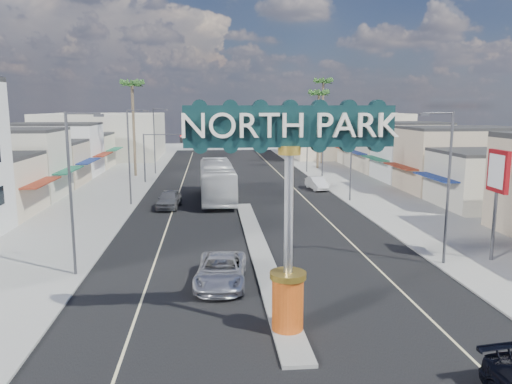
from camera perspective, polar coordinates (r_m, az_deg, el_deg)
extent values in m
plane|color=gray|center=(48.24, -1.54, -1.31)|extent=(160.00, 160.00, 0.00)
cube|color=black|center=(48.24, -1.54, -1.31)|extent=(20.00, 120.00, 0.01)
cube|color=gray|center=(32.71, 0.33, -6.55)|extent=(1.30, 30.00, 0.16)
cube|color=gray|center=(49.34, -17.99, -1.47)|extent=(8.00, 120.00, 0.12)
cube|color=gray|center=(51.07, 14.33, -0.93)|extent=(8.00, 120.00, 0.12)
cube|color=beige|center=(64.06, -24.38, 3.28)|extent=(12.00, 42.00, 6.00)
cube|color=#B7B29E|center=(66.35, 18.85, 3.83)|extent=(12.00, 42.00, 6.00)
cube|color=#B7B29E|center=(94.30, -16.98, 6.15)|extent=(20.00, 20.00, 8.00)
cube|color=beige|center=(95.74, 9.94, 6.47)|extent=(20.00, 20.00, 8.00)
cylinder|color=#CE450F|center=(21.07, 3.64, -12.61)|extent=(1.30, 1.30, 2.20)
cylinder|color=gold|center=(20.63, 3.67, -9.46)|extent=(1.50, 1.50, 0.25)
cylinder|color=#B7B7BC|center=(19.95, 3.75, -2.59)|extent=(0.36, 0.36, 4.80)
cylinder|color=gold|center=(19.56, 3.84, 4.80)|extent=(0.90, 0.90, 0.35)
cube|color=black|center=(19.50, 3.87, 7.50)|extent=(8.20, 0.50, 1.60)
cylinder|color=#47474C|center=(62.06, -12.64, 3.74)|extent=(0.18, 0.18, 6.00)
cylinder|color=#47474C|center=(61.57, -10.42, 6.47)|extent=(5.00, 0.12, 0.12)
cube|color=black|center=(61.45, -8.53, 6.05)|extent=(0.32, 0.32, 1.00)
sphere|color=red|center=(61.25, -8.55, 6.34)|extent=(0.22, 0.22, 0.22)
cylinder|color=#47474C|center=(63.15, 7.62, 3.99)|extent=(0.18, 0.18, 6.00)
cylinder|color=#47474C|center=(62.42, 5.43, 6.63)|extent=(5.00, 0.12, 0.12)
cube|color=black|center=(62.10, 3.60, 6.18)|extent=(0.32, 0.32, 1.00)
sphere|color=red|center=(61.91, 3.63, 6.47)|extent=(0.22, 0.22, 0.22)
cylinder|color=#47474C|center=(28.65, -20.42, -0.44)|extent=(0.16, 0.16, 9.00)
cylinder|color=#47474C|center=(28.03, -19.16, 8.48)|extent=(1.80, 0.10, 0.10)
cube|color=#47474C|center=(27.85, -17.53, 8.35)|extent=(0.50, 0.22, 0.15)
cylinder|color=#47474C|center=(48.06, -14.31, 3.77)|extent=(0.16, 0.16, 9.00)
cylinder|color=#47474C|center=(47.69, -13.45, 9.06)|extent=(1.80, 0.10, 0.10)
cube|color=#47474C|center=(47.59, -12.48, 8.98)|extent=(0.50, 0.22, 0.15)
cylinder|color=#47474C|center=(69.80, -11.54, 5.66)|extent=(0.16, 0.16, 9.00)
cylinder|color=#47474C|center=(69.55, -10.92, 9.29)|extent=(1.80, 0.10, 0.10)
cube|color=#47474C|center=(69.48, -10.25, 9.23)|extent=(0.50, 0.22, 0.15)
cylinder|color=#47474C|center=(30.86, 21.11, 0.21)|extent=(0.16, 0.16, 9.00)
cylinder|color=#47474C|center=(30.10, 20.08, 8.48)|extent=(1.80, 0.10, 0.10)
cube|color=#47474C|center=(29.77, 18.66, 8.36)|extent=(0.50, 0.22, 0.15)
cylinder|color=#47474C|center=(49.41, 10.82, 4.06)|extent=(0.16, 0.16, 9.00)
cylinder|color=#47474C|center=(48.94, 9.97, 9.19)|extent=(1.80, 0.10, 0.10)
cube|color=#47474C|center=(48.74, 9.04, 9.10)|extent=(0.50, 0.22, 0.15)
cylinder|color=#47474C|center=(70.74, 5.88, 5.86)|extent=(0.16, 0.16, 9.00)
cylinder|color=#47474C|center=(70.41, 5.22, 9.43)|extent=(1.80, 0.10, 0.10)
cube|color=#47474C|center=(70.27, 4.57, 9.36)|extent=(0.50, 0.22, 0.15)
cylinder|color=brown|center=(68.04, -13.78, 6.74)|extent=(0.36, 0.36, 12.00)
cylinder|color=brown|center=(75.08, 7.11, 6.82)|extent=(0.36, 0.36, 11.00)
cylinder|color=brown|center=(81.32, 7.61, 7.74)|extent=(0.36, 0.36, 13.00)
imported|color=silver|center=(26.55, -4.02, -8.94)|extent=(3.05, 5.73, 1.53)
imported|color=slate|center=(46.65, -9.91, -0.81)|extent=(2.31, 4.98, 1.65)
imported|color=silver|center=(56.53, 6.98, 1.00)|extent=(2.04, 4.52, 1.44)
imported|color=silver|center=(50.19, -4.48, 1.29)|extent=(3.47, 13.67, 3.79)
cylinder|color=#47474C|center=(33.06, 25.53, -3.56)|extent=(0.21, 0.21, 4.15)
cube|color=maroon|center=(32.51, 25.96, 2.16)|extent=(0.34, 2.09, 2.49)
cube|color=white|center=(32.44, 25.74, 2.16)|extent=(0.09, 1.66, 1.97)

